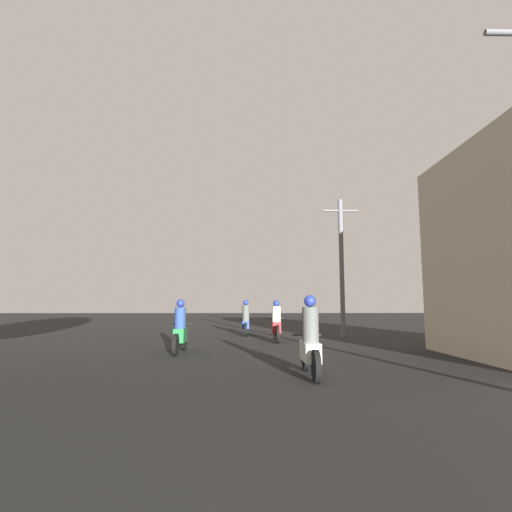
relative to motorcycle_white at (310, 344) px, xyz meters
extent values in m
cylinder|color=black|center=(0.00, 0.71, -0.33)|extent=(0.10, 0.59, 0.59)
cylinder|color=black|center=(0.00, -0.65, -0.33)|extent=(0.10, 0.59, 0.59)
cube|color=silver|center=(0.00, 0.03, -0.14)|extent=(0.30, 0.94, 0.37)
cylinder|color=black|center=(0.00, 0.47, 0.14)|extent=(0.60, 0.04, 0.04)
cylinder|color=#4C514C|center=(0.00, -0.06, 0.38)|extent=(0.32, 0.32, 0.68)
sphere|color=navy|center=(0.00, -0.06, 0.84)|extent=(0.24, 0.24, 0.24)
cylinder|color=black|center=(-3.21, 4.62, -0.33)|extent=(0.10, 0.60, 0.60)
cylinder|color=black|center=(-3.21, 3.15, -0.33)|extent=(0.10, 0.60, 0.60)
cube|color=#1E6B33|center=(-3.21, 3.88, -0.13)|extent=(0.30, 0.71, 0.40)
cylinder|color=black|center=(-3.21, 4.36, 0.17)|extent=(0.60, 0.04, 0.04)
cylinder|color=navy|center=(-3.21, 3.81, 0.38)|extent=(0.32, 0.32, 0.60)
sphere|color=navy|center=(-3.21, 3.81, 0.80)|extent=(0.24, 0.24, 0.24)
cylinder|color=black|center=(-0.15, 7.87, -0.30)|extent=(0.10, 0.65, 0.65)
cylinder|color=black|center=(-0.15, 6.59, -0.30)|extent=(0.10, 0.65, 0.65)
cube|color=red|center=(-0.15, 7.23, -0.09)|extent=(0.30, 0.75, 0.41)
cylinder|color=black|center=(-0.15, 7.64, 0.21)|extent=(0.60, 0.04, 0.04)
cylinder|color=silver|center=(-0.15, 7.15, 0.39)|extent=(0.32, 0.32, 0.57)
sphere|color=navy|center=(-0.15, 7.15, 0.80)|extent=(0.24, 0.24, 0.24)
cylinder|color=black|center=(-1.32, 10.95, -0.33)|extent=(0.10, 0.59, 0.59)
cylinder|color=black|center=(-1.32, 9.56, -0.33)|extent=(0.10, 0.59, 0.59)
cube|color=#1E389E|center=(-1.32, 10.26, -0.17)|extent=(0.30, 0.76, 0.33)
cylinder|color=black|center=(-1.32, 10.71, 0.10)|extent=(0.60, 0.04, 0.04)
cylinder|color=#4C514C|center=(-1.32, 10.18, 0.35)|extent=(0.32, 0.32, 0.72)
sphere|color=navy|center=(-1.32, 10.18, 0.83)|extent=(0.24, 0.24, 0.24)
cylinder|color=slate|center=(2.87, 9.29, 2.38)|extent=(0.20, 0.20, 6.02)
cylinder|color=slate|center=(2.87, 9.29, 4.89)|extent=(1.60, 0.10, 0.10)
camera|label=1|loc=(-1.24, -7.99, 0.80)|focal=28.00mm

